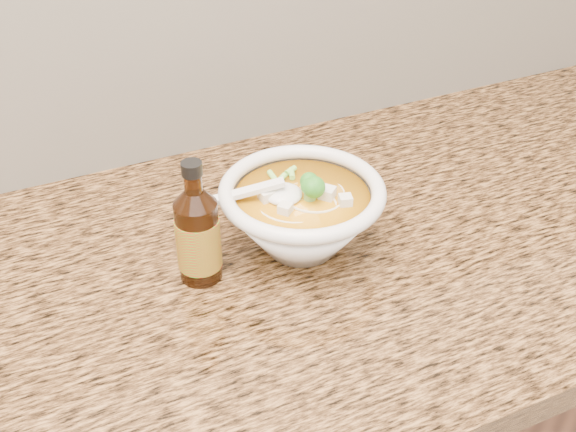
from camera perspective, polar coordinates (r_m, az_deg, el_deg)
name	(u,v)px	position (r m, az deg, el deg)	size (l,w,h in m)	color
counter_slab	(13,344)	(0.93, -20.91, -9.42)	(4.00, 0.68, 0.04)	olive
soup_bowl	(302,215)	(0.94, 1.10, 0.05)	(0.24, 0.22, 0.12)	white
hot_sauce_bottle	(198,236)	(0.89, -7.13, -1.55)	(0.06, 0.06, 0.17)	#321606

